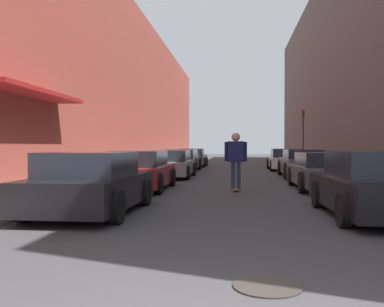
{
  "coord_description": "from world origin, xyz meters",
  "views": [
    {
      "loc": [
        0.13,
        -2.47,
        1.43
      ],
      "look_at": [
        -1.35,
        11.46,
        1.18
      ],
      "focal_mm": 40.0,
      "sensor_mm": 36.0,
      "label": 1
    }
  ],
  "objects_px": {
    "parked_car_left_3": "(182,160)",
    "manhole_cover": "(267,286)",
    "parked_car_right_1": "(324,171)",
    "parked_car_left_2": "(170,164)",
    "parked_car_right_2": "(302,163)",
    "parked_car_right_3": "(286,160)",
    "parked_car_right_0": "(378,186)",
    "traffic_light": "(303,131)",
    "skateboarder": "(236,155)",
    "parked_car_left_4": "(192,158)",
    "parked_car_left_1": "(140,171)",
    "parked_car_left_0": "(91,184)"
  },
  "relations": [
    {
      "from": "parked_car_left_2",
      "to": "parked_car_right_1",
      "type": "height_order",
      "value": "parked_car_left_2"
    },
    {
      "from": "parked_car_right_1",
      "to": "parked_car_right_2",
      "type": "distance_m",
      "value": 5.59
    },
    {
      "from": "parked_car_left_2",
      "to": "parked_car_left_3",
      "type": "distance_m",
      "value": 5.31
    },
    {
      "from": "parked_car_left_0",
      "to": "skateboarder",
      "type": "xyz_separation_m",
      "value": [
        3.04,
        4.83,
        0.52
      ]
    },
    {
      "from": "skateboarder",
      "to": "manhole_cover",
      "type": "distance_m",
      "value": 9.33
    },
    {
      "from": "parked_car_left_0",
      "to": "parked_car_right_3",
      "type": "height_order",
      "value": "parked_car_left_0"
    },
    {
      "from": "parked_car_right_1",
      "to": "manhole_cover",
      "type": "bearing_deg",
      "value": -104.15
    },
    {
      "from": "traffic_light",
      "to": "skateboarder",
      "type": "bearing_deg",
      "value": -105.63
    },
    {
      "from": "parked_car_left_3",
      "to": "parked_car_right_3",
      "type": "distance_m",
      "value": 6.15
    },
    {
      "from": "parked_car_right_0",
      "to": "traffic_light",
      "type": "bearing_deg",
      "value": 85.44
    },
    {
      "from": "parked_car_right_1",
      "to": "traffic_light",
      "type": "distance_m",
      "value": 15.52
    },
    {
      "from": "parked_car_right_3",
      "to": "traffic_light",
      "type": "height_order",
      "value": "traffic_light"
    },
    {
      "from": "parked_car_left_4",
      "to": "parked_car_right_0",
      "type": "xyz_separation_m",
      "value": [
        5.92,
        -20.75,
        0.02
      ]
    },
    {
      "from": "parked_car_right_2",
      "to": "manhole_cover",
      "type": "distance_m",
      "value": 15.85
    },
    {
      "from": "parked_car_right_0",
      "to": "parked_car_right_2",
      "type": "relative_size",
      "value": 0.89
    },
    {
      "from": "parked_car_right_0",
      "to": "manhole_cover",
      "type": "height_order",
      "value": "parked_car_right_0"
    },
    {
      "from": "parked_car_right_1",
      "to": "skateboarder",
      "type": "relative_size",
      "value": 2.35
    },
    {
      "from": "parked_car_right_2",
      "to": "parked_car_right_3",
      "type": "distance_m",
      "value": 5.73
    },
    {
      "from": "parked_car_left_2",
      "to": "parked_car_right_2",
      "type": "relative_size",
      "value": 0.96
    },
    {
      "from": "parked_car_left_2",
      "to": "parked_car_right_3",
      "type": "bearing_deg",
      "value": 47.71
    },
    {
      "from": "parked_car_right_0",
      "to": "parked_car_left_4",
      "type": "bearing_deg",
      "value": 105.92
    },
    {
      "from": "parked_car_right_2",
      "to": "traffic_light",
      "type": "bearing_deg",
      "value": 81.23
    },
    {
      "from": "parked_car_left_1",
      "to": "parked_car_left_4",
      "type": "relative_size",
      "value": 1.02
    },
    {
      "from": "parked_car_right_0",
      "to": "parked_car_right_3",
      "type": "height_order",
      "value": "parked_car_right_0"
    },
    {
      "from": "parked_car_right_0",
      "to": "traffic_light",
      "type": "xyz_separation_m",
      "value": [
        1.66,
        20.85,
        1.79
      ]
    },
    {
      "from": "parked_car_left_1",
      "to": "parked_car_right_2",
      "type": "height_order",
      "value": "same"
    },
    {
      "from": "manhole_cover",
      "to": "traffic_light",
      "type": "relative_size",
      "value": 0.19
    },
    {
      "from": "parked_car_left_3",
      "to": "parked_car_right_1",
      "type": "relative_size",
      "value": 1.09
    },
    {
      "from": "parked_car_right_1",
      "to": "parked_car_right_2",
      "type": "relative_size",
      "value": 0.97
    },
    {
      "from": "parked_car_left_3",
      "to": "parked_car_right_3",
      "type": "height_order",
      "value": "parked_car_right_3"
    },
    {
      "from": "parked_car_left_3",
      "to": "manhole_cover",
      "type": "relative_size",
      "value": 6.81
    },
    {
      "from": "parked_car_right_1",
      "to": "manhole_cover",
      "type": "distance_m",
      "value": 10.35
    },
    {
      "from": "parked_car_left_3",
      "to": "manhole_cover",
      "type": "distance_m",
      "value": 20.43
    },
    {
      "from": "parked_car_left_2",
      "to": "manhole_cover",
      "type": "xyz_separation_m",
      "value": [
        3.36,
        -14.82,
        -0.59
      ]
    },
    {
      "from": "parked_car_right_0",
      "to": "manhole_cover",
      "type": "bearing_deg",
      "value": -118.92
    },
    {
      "from": "parked_car_left_4",
      "to": "parked_car_left_2",
      "type": "bearing_deg",
      "value": -89.62
    },
    {
      "from": "parked_car_left_1",
      "to": "parked_car_right_1",
      "type": "bearing_deg",
      "value": 6.64
    },
    {
      "from": "parked_car_left_4",
      "to": "parked_car_right_1",
      "type": "distance_m",
      "value": 16.35
    },
    {
      "from": "parked_car_left_2",
      "to": "parked_car_right_2",
      "type": "height_order",
      "value": "parked_car_right_2"
    },
    {
      "from": "parked_car_left_1",
      "to": "parked_car_left_3",
      "type": "distance_m",
      "value": 10.8
    },
    {
      "from": "parked_car_right_2",
      "to": "manhole_cover",
      "type": "xyz_separation_m",
      "value": [
        -2.65,
        -15.61,
        -0.62
      ]
    },
    {
      "from": "parked_car_left_1",
      "to": "skateboarder",
      "type": "bearing_deg",
      "value": -1.33
    },
    {
      "from": "parked_car_right_0",
      "to": "parked_car_right_3",
      "type": "distance_m",
      "value": 16.85
    },
    {
      "from": "manhole_cover",
      "to": "parked_car_left_2",
      "type": "bearing_deg",
      "value": 102.78
    },
    {
      "from": "parked_car_right_3",
      "to": "manhole_cover",
      "type": "xyz_separation_m",
      "value": [
        -2.57,
        -21.34,
        -0.61
      ]
    },
    {
      "from": "parked_car_right_1",
      "to": "parked_car_left_3",
      "type": "bearing_deg",
      "value": 120.63
    },
    {
      "from": "parked_car_left_2",
      "to": "parked_car_right_3",
      "type": "xyz_separation_m",
      "value": [
        5.94,
        6.53,
        0.02
      ]
    },
    {
      "from": "parked_car_left_0",
      "to": "manhole_cover",
      "type": "distance_m",
      "value": 5.61
    },
    {
      "from": "parked_car_left_3",
      "to": "manhole_cover",
      "type": "height_order",
      "value": "parked_car_left_3"
    },
    {
      "from": "parked_car_left_1",
      "to": "parked_car_left_3",
      "type": "bearing_deg",
      "value": 90.01
    }
  ]
}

